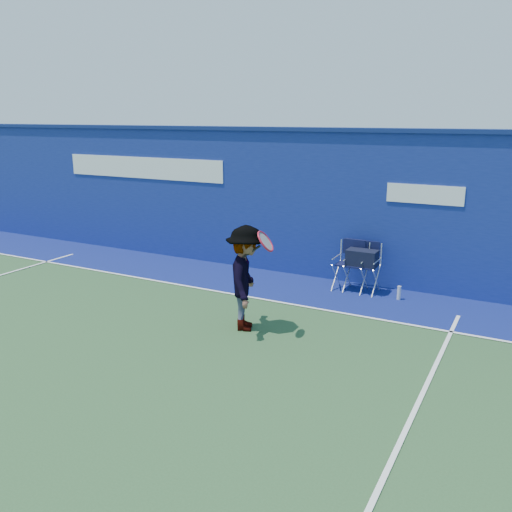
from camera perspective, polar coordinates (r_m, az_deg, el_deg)
The scene contains 8 objects.
ground at distance 8.30m, azimuth -17.06°, elevation -9.64°, with size 80.00×80.00×0.00m, color #2A4D29.
stadium_wall at distance 11.95m, azimuth 0.14°, elevation 6.11°, with size 24.00×0.50×3.08m.
out_of_bounds_strip at distance 11.35m, azimuth -2.44°, elevation -2.38°, with size 24.00×1.80×0.01m, color navy.
court_lines at distance 8.68m, azimuth -14.27°, elevation -8.24°, with size 24.00×12.00×0.01m.
directors_chair_left at distance 10.70m, azimuth 9.91°, elevation -1.88°, with size 0.57×0.53×0.97m.
directors_chair_right at distance 10.61m, azimuth 11.08°, elevation -1.62°, with size 0.57×0.52×0.96m.
water_bottle at distance 10.37m, azimuth 14.82°, elevation -3.79°, with size 0.07×0.07×0.26m, color silver.
tennis_player at distance 8.49m, azimuth -1.05°, elevation -2.34°, with size 1.06×1.24×1.68m.
Camera 1 is at (5.49, -5.26, 3.32)m, focal length 38.00 mm.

